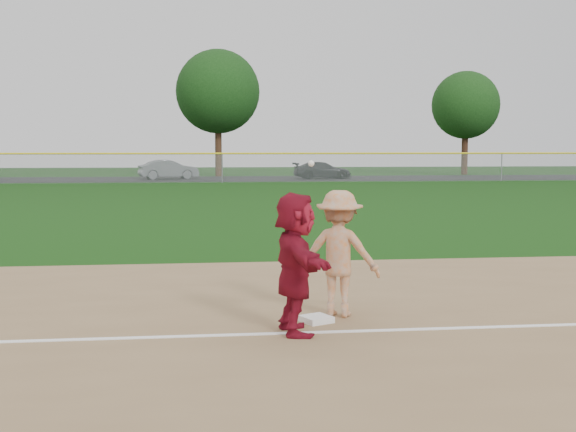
{
  "coord_description": "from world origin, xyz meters",
  "views": [
    {
      "loc": [
        -1.32,
        -9.69,
        2.36
      ],
      "look_at": [
        0.0,
        1.5,
        1.3
      ],
      "focal_mm": 45.0,
      "sensor_mm": 36.0,
      "label": 1
    }
  ],
  "objects": [
    {
      "name": "first_base",
      "position": [
        0.18,
        -0.24,
        0.06
      ],
      "size": [
        0.48,
        0.48,
        0.08
      ],
      "primitive_type": "cube",
      "rotation": [
        0.0,
        0.0,
        0.44
      ],
      "color": "white",
      "rests_on": "infield_dirt"
    },
    {
      "name": "outfield_fence",
      "position": [
        0.0,
        40.0,
        1.96
      ],
      "size": [
        110.0,
        0.12,
        110.0
      ],
      "color": "#999EA0",
      "rests_on": "ground"
    },
    {
      "name": "car_mid",
      "position": [
        -3.92,
        45.91,
        0.74
      ],
      "size": [
        4.69,
        2.64,
        1.46
      ],
      "primitive_type": "imported",
      "rotation": [
        0.0,
        0.0,
        1.83
      ],
      "color": "slate",
      "rests_on": "parking_asphalt"
    },
    {
      "name": "parking_asphalt",
      "position": [
        0.0,
        46.0,
        0.01
      ],
      "size": [
        120.0,
        10.0,
        0.01
      ],
      "primitive_type": "cube",
      "color": "black",
      "rests_on": "ground"
    },
    {
      "name": "tree_3",
      "position": [
        22.0,
        52.8,
        6.16
      ],
      "size": [
        6.0,
        6.0,
        9.19
      ],
      "color": "#361E13",
      "rests_on": "ground"
    },
    {
      "name": "first_base_play",
      "position": [
        0.56,
        0.1,
        0.9
      ],
      "size": [
        1.3,
        1.04,
        2.18
      ],
      "color": "#AAAAAD",
      "rests_on": "infield_dirt"
    },
    {
      "name": "tree_2",
      "position": [
        0.0,
        51.5,
        7.06
      ],
      "size": [
        7.0,
        7.0,
        10.58
      ],
      "color": "#3A2415",
      "rests_on": "ground"
    },
    {
      "name": "ground",
      "position": [
        0.0,
        0.0,
        0.0
      ],
      "size": [
        160.0,
        160.0,
        0.0
      ],
      "primitive_type": "plane",
      "color": "#103A0B",
      "rests_on": "ground"
    },
    {
      "name": "base_runner",
      "position": [
        -0.18,
        -0.78,
        0.92
      ],
      "size": [
        0.67,
        1.71,
        1.8
      ],
      "primitive_type": "imported",
      "rotation": [
        0.0,
        0.0,
        1.66
      ],
      "color": "maroon",
      "rests_on": "infield_dirt"
    },
    {
      "name": "car_right",
      "position": [
        7.82,
        45.21,
        0.66
      ],
      "size": [
        4.52,
        1.97,
        1.3
      ],
      "primitive_type": "imported",
      "rotation": [
        0.0,
        0.0,
        1.61
      ],
      "color": "black",
      "rests_on": "parking_asphalt"
    },
    {
      "name": "foul_line",
      "position": [
        0.0,
        -0.8,
        0.03
      ],
      "size": [
        60.0,
        0.1,
        0.01
      ],
      "primitive_type": "cube",
      "color": "white",
      "rests_on": "infield_dirt"
    }
  ]
}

